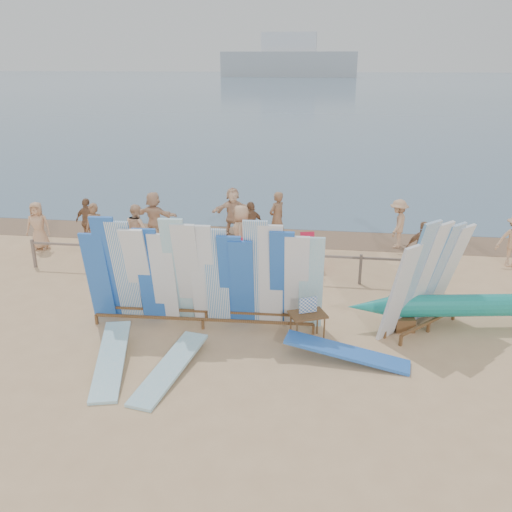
# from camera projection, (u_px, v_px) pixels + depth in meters

# --- Properties ---
(ground) EXTENTS (160.00, 160.00, 0.00)m
(ground) POSITION_uv_depth(u_px,v_px,m) (201.00, 322.00, 13.41)
(ground) COLOR tan
(ground) RESTS_ON ground
(ocean) EXTENTS (320.00, 240.00, 0.02)m
(ocean) POSITION_uv_depth(u_px,v_px,m) (321.00, 84.00, 132.48)
(ocean) COLOR #46637E
(ocean) RESTS_ON ground
(wet_sand_strip) EXTENTS (40.00, 2.60, 0.01)m
(wet_sand_strip) POSITION_uv_depth(u_px,v_px,m) (245.00, 234.00, 20.11)
(wet_sand_strip) COLOR brown
(wet_sand_strip) RESTS_ON ground
(distant_ship) EXTENTS (45.00, 8.00, 14.00)m
(distant_ship) POSITION_uv_depth(u_px,v_px,m) (289.00, 60.00, 180.53)
(distant_ship) COLOR #999EA3
(distant_ship) RESTS_ON ocean
(fence) EXTENTS (12.08, 0.08, 0.90)m
(fence) POSITION_uv_depth(u_px,v_px,m) (223.00, 257.00, 15.99)
(fence) COLOR #7C695E
(fence) RESTS_ON ground
(main_surfboard_rack) EXTENTS (5.72, 1.00, 2.82)m
(main_surfboard_rack) POSITION_uv_depth(u_px,v_px,m) (202.00, 277.00, 12.86)
(main_surfboard_rack) COLOR brown
(main_surfboard_rack) RESTS_ON ground
(side_surfboard_rack) EXTENTS (2.24, 2.29, 2.87)m
(side_surfboard_rack) POSITION_uv_depth(u_px,v_px,m) (425.00, 279.00, 12.66)
(side_surfboard_rack) COLOR brown
(side_surfboard_rack) RESTS_ON ground
(outrigger_canoe) EXTENTS (6.07, 1.49, 0.86)m
(outrigger_canoe) POSITION_uv_depth(u_px,v_px,m) (473.00, 307.00, 12.98)
(outrigger_canoe) COLOR brown
(outrigger_canoe) RESTS_ON ground
(vendor_table) EXTENTS (0.97, 0.84, 1.07)m
(vendor_table) POSITION_uv_depth(u_px,v_px,m) (307.00, 326.00, 12.48)
(vendor_table) COLOR brown
(vendor_table) RESTS_ON ground
(flat_board_a) EXTENTS (1.20, 2.74, 0.40)m
(flat_board_a) POSITION_uv_depth(u_px,v_px,m) (112.00, 367.00, 11.47)
(flat_board_a) COLOR #8CCCE0
(flat_board_a) RESTS_ON ground
(flat_board_d) EXTENTS (2.74, 0.95, 0.42)m
(flat_board_d) POSITION_uv_depth(u_px,v_px,m) (346.00, 361.00, 11.72)
(flat_board_d) COLOR blue
(flat_board_d) RESTS_ON ground
(flat_board_b) EXTENTS (1.05, 2.76, 0.25)m
(flat_board_b) POSITION_uv_depth(u_px,v_px,m) (170.00, 373.00, 11.27)
(flat_board_b) COLOR #8CCCE0
(flat_board_b) RESTS_ON ground
(beach_chair_left) EXTENTS (0.61, 0.63, 0.81)m
(beach_chair_left) POSITION_uv_depth(u_px,v_px,m) (242.00, 262.00, 16.69)
(beach_chair_left) COLOR red
(beach_chair_left) RESTS_ON ground
(beach_chair_right) EXTENTS (0.67, 0.69, 0.98)m
(beach_chair_right) POSITION_uv_depth(u_px,v_px,m) (249.00, 262.00, 16.59)
(beach_chair_right) COLOR red
(beach_chair_right) RESTS_ON ground
(stroller) EXTENTS (0.72, 0.88, 1.05)m
(stroller) POSITION_uv_depth(u_px,v_px,m) (309.00, 254.00, 16.82)
(stroller) COLOR red
(stroller) RESTS_ON ground
(beachgoer_7) EXTENTS (0.71, 0.77, 1.88)m
(beachgoer_7) POSITION_uv_depth(u_px,v_px,m) (277.00, 218.00, 18.72)
(beachgoer_7) COLOR #8C6042
(beachgoer_7) RESTS_ON ground
(beachgoer_10) EXTENTS (0.96, 0.42, 1.63)m
(beachgoer_10) POSITION_uv_depth(u_px,v_px,m) (422.00, 248.00, 16.19)
(beachgoer_10) COLOR #8C6042
(beachgoer_10) RESTS_ON ground
(beachgoer_extra_1) EXTENTS (1.03, 0.61, 1.65)m
(beachgoer_extra_1) POSITION_uv_depth(u_px,v_px,m) (88.00, 222.00, 18.75)
(beachgoer_extra_1) COLOR #8C6042
(beachgoer_extra_1) RESTS_ON ground
(beachgoer_0) EXTENTS (0.86, 0.53, 1.64)m
(beachgoer_0) POSITION_uv_depth(u_px,v_px,m) (38.00, 226.00, 18.32)
(beachgoer_0) COLOR tan
(beachgoer_0) RESTS_ON ground
(beachgoer_1) EXTENTS (0.66, 0.37, 1.78)m
(beachgoer_1) POSITION_uv_depth(u_px,v_px,m) (95.00, 230.00, 17.59)
(beachgoer_1) COLOR #8C6042
(beachgoer_1) RESTS_ON ground
(beachgoer_2) EXTENTS (0.88, 0.82, 1.67)m
(beachgoer_2) POSITION_uv_depth(u_px,v_px,m) (137.00, 229.00, 17.91)
(beachgoer_2) COLOR beige
(beachgoer_2) RESTS_ON ground
(beachgoer_5) EXTENTS (1.69, 1.06, 1.74)m
(beachgoer_5) POSITION_uv_depth(u_px,v_px,m) (233.00, 211.00, 19.87)
(beachgoer_5) COLOR beige
(beachgoer_5) RESTS_ON ground
(beachgoer_6) EXTENTS (0.46, 0.92, 1.85)m
(beachgoer_6) POSITION_uv_depth(u_px,v_px,m) (241.00, 234.00, 17.15)
(beachgoer_6) COLOR tan
(beachgoer_6) RESTS_ON ground
(beachgoer_4) EXTENTS (0.95, 1.01, 1.66)m
(beachgoer_4) POSITION_uv_depth(u_px,v_px,m) (251.00, 226.00, 18.29)
(beachgoer_4) COLOR #8C6042
(beachgoer_4) RESTS_ON ground
(beachgoer_9) EXTENTS (0.74, 1.17, 1.69)m
(beachgoer_9) POSITION_uv_depth(u_px,v_px,m) (398.00, 224.00, 18.44)
(beachgoer_9) COLOR tan
(beachgoer_9) RESTS_ON ground
(beachgoer_11) EXTENTS (1.73, 0.92, 1.78)m
(beachgoer_11) POSITION_uv_depth(u_px,v_px,m) (154.00, 216.00, 19.12)
(beachgoer_11) COLOR beige
(beachgoer_11) RESTS_ON ground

